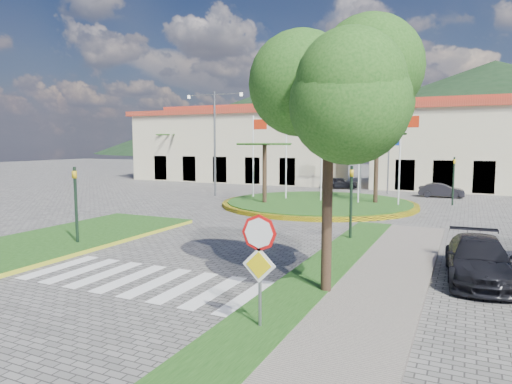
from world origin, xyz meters
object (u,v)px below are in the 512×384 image
at_px(deciduous_tree, 329,103).
at_px(roundabout_island, 318,203).
at_px(car_dark_a, 340,183).
at_px(stop_sign, 259,254).
at_px(car_side_right, 479,259).
at_px(car_dark_b, 441,190).
at_px(white_van, 255,177).

bearing_deg(deciduous_tree, roundabout_island, 107.91).
bearing_deg(car_dark_a, deciduous_tree, 176.72).
bearing_deg(deciduous_tree, stop_sign, -101.18).
bearing_deg(roundabout_island, stop_sign, -76.27).
relative_size(car_dark_a, car_side_right, 0.70).
relative_size(car_dark_b, car_side_right, 0.73).
xyz_separation_m(stop_sign, car_side_right, (4.38, 6.38, -1.15)).
relative_size(white_van, car_dark_b, 1.18).
bearing_deg(car_dark_b, car_dark_a, 67.53).
relative_size(stop_sign, white_van, 0.69).
relative_size(car_dark_a, car_dark_b, 0.95).
xyz_separation_m(white_van, car_dark_b, (18.74, -6.63, 0.00)).
distance_m(car_dark_a, car_side_right, 27.38).
relative_size(white_van, car_side_right, 0.86).
bearing_deg(car_dark_b, white_van, 68.34).
bearing_deg(white_van, deciduous_tree, -165.02).
bearing_deg(deciduous_tree, white_van, 118.27).
distance_m(deciduous_tree, white_van, 36.53).
xyz_separation_m(car_dark_b, car_side_right, (2.20, -21.95, 0.11)).
height_order(white_van, car_dark_a, white_van).
distance_m(stop_sign, white_van, 38.70).
relative_size(deciduous_tree, car_dark_a, 2.20).
height_order(roundabout_island, car_dark_b, roundabout_island).
distance_m(roundabout_island, white_van, 18.94).
xyz_separation_m(white_van, car_dark_a, (10.11, -3.44, -0.00)).
xyz_separation_m(car_dark_a, car_dark_b, (8.64, -3.19, 0.01)).
height_order(roundabout_island, stop_sign, roundabout_island).
relative_size(roundabout_island, deciduous_tree, 1.87).
xyz_separation_m(roundabout_island, car_side_right, (9.28, -13.66, 0.48)).
relative_size(roundabout_island, stop_sign, 4.79).
bearing_deg(car_side_right, deciduous_tree, -142.84).
height_order(stop_sign, white_van, stop_sign).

